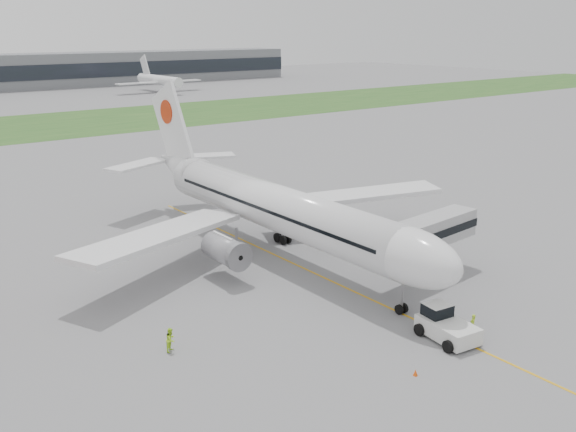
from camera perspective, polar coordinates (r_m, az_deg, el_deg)
ground at (r=68.65m, az=0.86°, el=-4.42°), size 600.00×600.00×0.00m
apron_markings at (r=65.06m, az=3.58°, el=-5.66°), size 70.00×70.00×0.04m
grass_strip at (r=176.74m, az=-24.03°, el=7.08°), size 600.00×50.00×0.02m
airliner at (r=70.60m, az=-1.56°, el=1.01°), size 48.13×53.95×17.88m
pushback_tug at (r=54.50m, az=13.77°, el=-9.33°), size 3.92×5.33×2.57m
jet_bridge at (r=64.71m, az=12.03°, el=-1.64°), size 13.87×5.21×6.43m
safety_cone_left at (r=49.01m, az=11.26°, el=-13.49°), size 0.36×0.36×0.49m
safety_cone_right at (r=57.20m, az=15.46°, el=-9.16°), size 0.44×0.44×0.60m
ground_crew_near at (r=56.00m, az=16.09°, el=-9.18°), size 0.62×0.41×1.67m
ground_crew_far at (r=51.86m, az=-10.37°, el=-10.76°), size 1.20×1.16×1.94m
distant_aircraft_right at (r=260.79m, az=-11.30°, el=10.74°), size 35.84×31.79×13.44m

